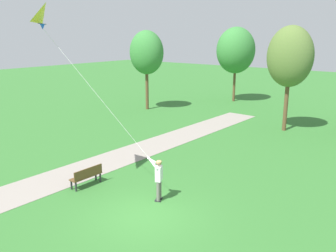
# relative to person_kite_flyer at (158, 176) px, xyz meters

# --- Properties ---
(ground_plane) EXTENTS (120.00, 120.00, 0.00)m
(ground_plane) POSITION_rel_person_kite_flyer_xyz_m (0.44, -1.35, -1.05)
(ground_plane) COLOR #33702D
(walkway_path) EXTENTS (3.01, 32.04, 0.02)m
(walkway_path) POSITION_rel_person_kite_flyer_xyz_m (-5.02, 0.65, -1.04)
(walkway_path) COLOR gray
(walkway_path) RESTS_ON ground
(person_kite_flyer) EXTENTS (0.63, 0.50, 1.83)m
(person_kite_flyer) POSITION_rel_person_kite_flyer_xyz_m (0.00, 0.00, 0.00)
(person_kite_flyer) COLOR #232328
(person_kite_flyer) RESTS_ON ground
(flying_kite) EXTENTS (4.47, 2.35, 5.96)m
(flying_kite) POSITION_rel_person_kite_flyer_xyz_m (-4.06, -1.78, 6.16)
(flying_kite) COLOR yellow
(park_bench_near_walkway) EXTENTS (0.47, 1.51, 0.88)m
(park_bench_near_walkway) POSITION_rel_person_kite_flyer_xyz_m (-3.38, -0.88, -0.54)
(park_bench_near_walkway) COLOR brown
(park_bench_near_walkway) RESTS_ON ground
(tree_behind_path) EXTENTS (3.10, 2.51, 7.14)m
(tree_behind_path) POSITION_rel_person_kite_flyer_xyz_m (-0.09, 13.86, 4.02)
(tree_behind_path) COLOR brown
(tree_behind_path) RESTS_ON ground
(tree_lakeside_near) EXTENTS (3.20, 2.58, 6.90)m
(tree_lakeside_near) POSITION_rel_person_kite_flyer_xyz_m (-12.49, 13.40, 3.94)
(tree_lakeside_near) COLOR brown
(tree_lakeside_near) RESTS_ON ground
(tree_treeline_center) EXTENTS (3.70, 3.90, 7.26)m
(tree_treeline_center) POSITION_rel_person_kite_flyer_xyz_m (-8.32, 21.79, 3.97)
(tree_treeline_center) COLOR brown
(tree_treeline_center) RESTS_ON ground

